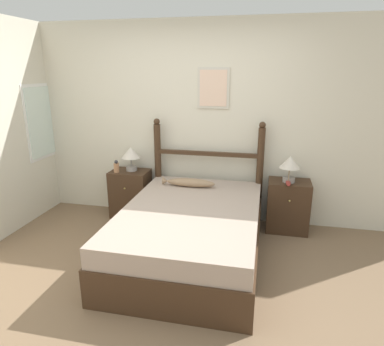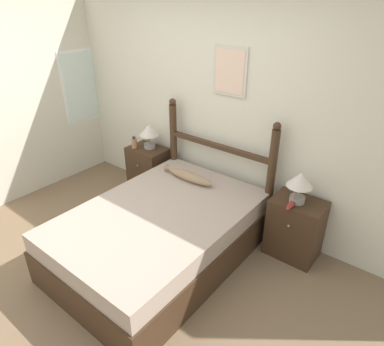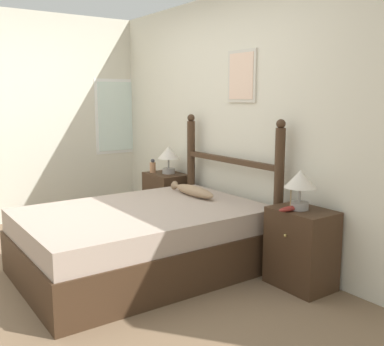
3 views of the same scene
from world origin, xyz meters
The scene contains 12 objects.
ground_plane centered at (0.00, 0.00, 0.00)m, with size 16.00×16.00×0.00m, color #7A6047.
wall_back centered at (0.00, 1.73, 1.28)m, with size 6.40×0.08×2.55m.
wall_left centered at (-2.13, 0.02, 1.27)m, with size 0.08×6.40×2.55m.
bed centered at (0.18, 0.60, 0.28)m, with size 1.43×2.07×0.57m.
headboard centered at (0.18, 1.59, 0.71)m, with size 1.43×0.09×1.34m.
nightstand_left centered at (-0.86, 1.49, 0.32)m, with size 0.51×0.39×0.65m.
nightstand_right centered at (1.22, 1.49, 0.32)m, with size 0.51×0.39×0.65m.
table_lamp_left centered at (-0.83, 1.51, 0.87)m, with size 0.25×0.25×0.32m.
table_lamp_right centered at (1.21, 1.46, 0.87)m, with size 0.25×0.25×0.32m.
bottle centered at (-1.00, 1.39, 0.72)m, with size 0.07×0.07×0.16m.
model_boat centered at (1.20, 1.37, 0.67)m, with size 0.06×0.25×0.21m.
fish_pillow centered at (0.02, 1.27, 0.62)m, with size 0.66×0.13×0.10m.
Camera 3 is at (3.56, -1.23, 1.53)m, focal length 42.00 mm.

